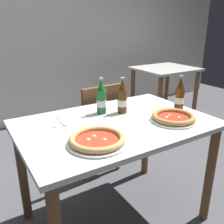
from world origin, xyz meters
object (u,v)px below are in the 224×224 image
(chair_behind_table, at_px, (96,124))
(beer_bottle_center, at_px, (180,96))
(beer_bottle_left, at_px, (122,98))
(pizza_margherita_near, at_px, (173,118))
(pizza_marinara_far, at_px, (97,140))
(beer_bottle_right, at_px, (101,99))
(dining_table_main, at_px, (116,138))
(napkin_with_cutlery, at_px, (57,122))
(dining_table_background, at_px, (165,79))

(chair_behind_table, relative_size, beer_bottle_center, 3.44)
(beer_bottle_left, relative_size, beer_bottle_center, 1.00)
(pizza_margherita_near, bearing_deg, pizza_marinara_far, -177.57)
(beer_bottle_right, bearing_deg, dining_table_main, -88.82)
(chair_behind_table, bearing_deg, beer_bottle_center, 113.13)
(chair_behind_table, xyz_separation_m, pizza_margherita_near, (0.14, -0.78, 0.29))
(pizza_marinara_far, xyz_separation_m, beer_bottle_left, (0.37, 0.32, 0.08))
(beer_bottle_center, bearing_deg, napkin_with_cutlery, 164.24)
(pizza_margherita_near, bearing_deg, beer_bottle_center, 35.93)
(dining_table_main, relative_size, pizza_margherita_near, 4.10)
(dining_table_background, distance_m, pizza_marinara_far, 2.45)
(pizza_marinara_far, bearing_deg, dining_table_main, 39.30)
(napkin_with_cutlery, bearing_deg, pizza_marinara_far, -79.43)
(dining_table_background, height_order, beer_bottle_right, beer_bottle_right)
(beer_bottle_left, bearing_deg, beer_bottle_center, -23.03)
(pizza_margherita_near, distance_m, beer_bottle_left, 0.36)
(beer_bottle_left, bearing_deg, beer_bottle_right, 153.10)
(dining_table_main, xyz_separation_m, beer_bottle_right, (-0.00, 0.19, 0.22))
(chair_behind_table, bearing_deg, dining_table_main, 70.22)
(pizza_marinara_far, bearing_deg, pizza_margherita_near, 2.43)
(pizza_margherita_near, bearing_deg, beer_bottle_right, 131.63)
(chair_behind_table, height_order, beer_bottle_right, beer_bottle_right)
(dining_table_background, distance_m, beer_bottle_right, 2.04)
(chair_behind_table, xyz_separation_m, napkin_with_cutlery, (-0.50, -0.42, 0.27))
(beer_bottle_left, xyz_separation_m, beer_bottle_right, (-0.13, 0.07, 0.00))
(pizza_marinara_far, relative_size, beer_bottle_left, 1.28)
(dining_table_background, bearing_deg, napkin_with_cutlery, -150.23)
(beer_bottle_left, xyz_separation_m, beer_bottle_center, (0.38, -0.16, 0.00))
(chair_behind_table, bearing_deg, napkin_with_cutlery, 36.92)
(dining_table_main, relative_size, napkin_with_cutlery, 5.64)
(dining_table_main, relative_size, pizza_marinara_far, 3.80)
(pizza_margherita_near, relative_size, napkin_with_cutlery, 1.37)
(dining_table_background, height_order, pizza_margherita_near, pizza_margherita_near)
(beer_bottle_right, xyz_separation_m, napkin_with_cutlery, (-0.31, 0.00, -0.10))
(pizza_marinara_far, bearing_deg, beer_bottle_right, 58.14)
(chair_behind_table, height_order, beer_bottle_left, beer_bottle_left)
(beer_bottle_right, bearing_deg, napkin_with_cutlery, 179.10)
(dining_table_background, distance_m, beer_bottle_left, 1.98)
(pizza_marinara_far, height_order, beer_bottle_left, beer_bottle_left)
(dining_table_main, bearing_deg, beer_bottle_right, 91.18)
(dining_table_background, relative_size, beer_bottle_right, 3.24)
(pizza_marinara_far, height_order, napkin_with_cutlery, pizza_marinara_far)
(dining_table_main, distance_m, pizza_margherita_near, 0.39)
(beer_bottle_center, bearing_deg, pizza_marinara_far, -168.00)
(chair_behind_table, relative_size, napkin_with_cutlery, 3.99)
(dining_table_background, xyz_separation_m, pizza_margherita_near, (-1.35, -1.50, 0.18))
(dining_table_background, distance_m, beer_bottle_center, 1.82)
(pizza_margherita_near, xyz_separation_m, beer_bottle_left, (-0.19, 0.30, 0.08))
(chair_behind_table, xyz_separation_m, pizza_marinara_far, (-0.42, -0.81, 0.29))
(dining_table_background, distance_m, pizza_margherita_near, 2.03)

